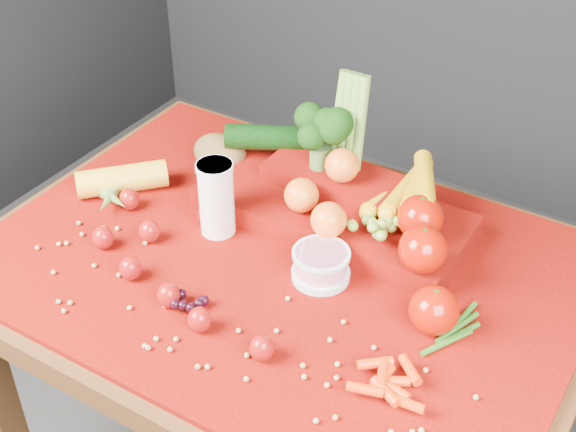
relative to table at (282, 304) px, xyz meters
The scene contains 12 objects.
table is the anchor object (origin of this frame).
red_cloth 0.10m from the table, ahead, with size 1.05×0.75×0.01m, color #720B03.
milk_glass 0.24m from the table, behind, with size 0.07×0.07×0.15m.
yogurt_bowl 0.16m from the table, ahead, with size 0.10×0.10×0.06m.
strawberry_scatter 0.24m from the table, 140.91° to the right, with size 0.48×0.28×0.05m.
dark_grape_cluster 0.24m from the table, 109.94° to the right, with size 0.06×0.05×0.03m, color black, non-canonical shape.
soybean_scatter 0.23m from the table, 90.00° to the right, with size 0.84×0.24×0.01m, color tan, non-canonical shape.
corn_ear 0.41m from the table, behind, with size 0.25×0.26×0.06m.
potato 0.36m from the table, 145.24° to the left, with size 0.12×0.09×0.08m, color brown.
baby_carrot_pile 0.38m from the table, 29.29° to the right, with size 0.17×0.17×0.03m, color red, non-canonical shape.
green_bean_pile 0.36m from the table, ahead, with size 0.14×0.12×0.01m, color #255A14, non-canonical shape.
produce_mound 0.23m from the table, 72.17° to the left, with size 0.60×0.38×0.27m.
Camera 1 is at (0.60, -0.95, 1.69)m, focal length 50.00 mm.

